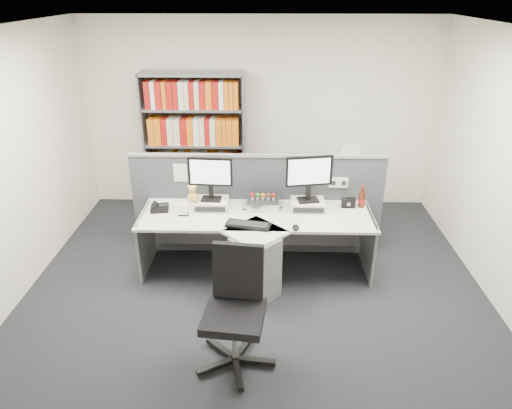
{
  "coord_description": "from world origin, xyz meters",
  "views": [
    {
      "loc": [
        0.11,
        -3.88,
        3.04
      ],
      "look_at": [
        0.0,
        0.65,
        0.92
      ],
      "focal_mm": 32.93,
      "sensor_mm": 36.0,
      "label": 1
    }
  ],
  "objects_px": {
    "desk_calendar": "(183,211)",
    "desk": "(256,245)",
    "desktop_pc": "(263,203)",
    "office_chair": "(236,305)",
    "speaker": "(348,203)",
    "shelving_unit": "(196,146)",
    "monitor_right": "(309,175)",
    "cola_bottle": "(362,199)",
    "keyboard": "(248,225)",
    "mouse": "(296,227)",
    "filing_cabinet": "(346,201)",
    "monitor_left": "(210,175)",
    "desk_fan": "(350,156)",
    "desk_phone": "(159,208)"
  },
  "relations": [
    {
      "from": "mouse",
      "to": "speaker",
      "type": "bearing_deg",
      "value": 41.69
    },
    {
      "from": "monitor_right",
      "to": "desk_calendar",
      "type": "height_order",
      "value": "monitor_right"
    },
    {
      "from": "monitor_right",
      "to": "office_chair",
      "type": "distance_m",
      "value": 1.85
    },
    {
      "from": "desk_fan",
      "to": "desk_calendar",
      "type": "bearing_deg",
      "value": -148.84
    },
    {
      "from": "mouse",
      "to": "office_chair",
      "type": "xyz_separation_m",
      "value": [
        -0.56,
        -1.11,
        -0.18
      ]
    },
    {
      "from": "mouse",
      "to": "desk_phone",
      "type": "height_order",
      "value": "desk_phone"
    },
    {
      "from": "desk_calendar",
      "to": "desk",
      "type": "bearing_deg",
      "value": -12.78
    },
    {
      "from": "speaker",
      "to": "cola_bottle",
      "type": "height_order",
      "value": "cola_bottle"
    },
    {
      "from": "desktop_pc",
      "to": "cola_bottle",
      "type": "xyz_separation_m",
      "value": [
        1.13,
        0.02,
        0.05
      ]
    },
    {
      "from": "monitor_right",
      "to": "keyboard",
      "type": "height_order",
      "value": "monitor_right"
    },
    {
      "from": "keyboard",
      "to": "filing_cabinet",
      "type": "relative_size",
      "value": 0.72
    },
    {
      "from": "monitor_right",
      "to": "desktop_pc",
      "type": "bearing_deg",
      "value": 175.62
    },
    {
      "from": "filing_cabinet",
      "to": "office_chair",
      "type": "relative_size",
      "value": 0.66
    },
    {
      "from": "desktop_pc",
      "to": "desk_calendar",
      "type": "relative_size",
      "value": 2.73
    },
    {
      "from": "desk_phone",
      "to": "filing_cabinet",
      "type": "distance_m",
      "value": 2.58
    },
    {
      "from": "desktop_pc",
      "to": "office_chair",
      "type": "xyz_separation_m",
      "value": [
        -0.21,
        -1.65,
        -0.2
      ]
    },
    {
      "from": "desk_phone",
      "to": "filing_cabinet",
      "type": "xyz_separation_m",
      "value": [
        2.3,
        1.1,
        -0.4
      ]
    },
    {
      "from": "speaker",
      "to": "cola_bottle",
      "type": "distance_m",
      "value": 0.16
    },
    {
      "from": "desk_calendar",
      "to": "filing_cabinet",
      "type": "distance_m",
      "value": 2.39
    },
    {
      "from": "shelving_unit",
      "to": "filing_cabinet",
      "type": "bearing_deg",
      "value": -12.07
    },
    {
      "from": "desk_phone",
      "to": "speaker",
      "type": "distance_m",
      "value": 2.16
    },
    {
      "from": "desk_calendar",
      "to": "office_chair",
      "type": "xyz_separation_m",
      "value": [
        0.67,
        -1.41,
        -0.21
      ]
    },
    {
      "from": "cola_bottle",
      "to": "office_chair",
      "type": "xyz_separation_m",
      "value": [
        -1.35,
        -1.67,
        -0.25
      ]
    },
    {
      "from": "office_chair",
      "to": "speaker",
      "type": "bearing_deg",
      "value": 54.42
    },
    {
      "from": "speaker",
      "to": "office_chair",
      "type": "distance_m",
      "value": 2.06
    },
    {
      "from": "monitor_right",
      "to": "desktop_pc",
      "type": "height_order",
      "value": "monitor_right"
    },
    {
      "from": "monitor_right",
      "to": "desktop_pc",
      "type": "xyz_separation_m",
      "value": [
        -0.51,
        0.04,
        -0.37
      ]
    },
    {
      "from": "desktop_pc",
      "to": "shelving_unit",
      "type": "height_order",
      "value": "shelving_unit"
    },
    {
      "from": "desk_calendar",
      "to": "speaker",
      "type": "distance_m",
      "value": 1.88
    },
    {
      "from": "monitor_left",
      "to": "desktop_pc",
      "type": "height_order",
      "value": "monitor_left"
    },
    {
      "from": "mouse",
      "to": "speaker",
      "type": "height_order",
      "value": "speaker"
    },
    {
      "from": "keyboard",
      "to": "office_chair",
      "type": "distance_m",
      "value": 1.18
    },
    {
      "from": "monitor_left",
      "to": "shelving_unit",
      "type": "relative_size",
      "value": 0.25
    },
    {
      "from": "desk_calendar",
      "to": "monitor_left",
      "type": "bearing_deg",
      "value": 34.34
    },
    {
      "from": "mouse",
      "to": "cola_bottle",
      "type": "bearing_deg",
      "value": 35.75
    },
    {
      "from": "desk",
      "to": "filing_cabinet",
      "type": "xyz_separation_m",
      "value": [
        1.2,
        1.4,
        -0.11
      ]
    },
    {
      "from": "cola_bottle",
      "to": "shelving_unit",
      "type": "height_order",
      "value": "shelving_unit"
    },
    {
      "from": "speaker",
      "to": "cola_bottle",
      "type": "relative_size",
      "value": 0.61
    },
    {
      "from": "speaker",
      "to": "shelving_unit",
      "type": "bearing_deg",
      "value": 144.26
    },
    {
      "from": "speaker",
      "to": "monitor_left",
      "type": "bearing_deg",
      "value": -177.77
    },
    {
      "from": "mouse",
      "to": "desk_fan",
      "type": "distance_m",
      "value": 1.72
    },
    {
      "from": "monitor_left",
      "to": "filing_cabinet",
      "type": "relative_size",
      "value": 0.72
    },
    {
      "from": "desk_phone",
      "to": "speaker",
      "type": "relative_size",
      "value": 1.4
    },
    {
      "from": "monitor_right",
      "to": "speaker",
      "type": "bearing_deg",
      "value": 7.42
    },
    {
      "from": "desk",
      "to": "desk_phone",
      "type": "distance_m",
      "value": 1.18
    },
    {
      "from": "mouse",
      "to": "speaker",
      "type": "distance_m",
      "value": 0.84
    },
    {
      "from": "mouse",
      "to": "desk_fan",
      "type": "height_order",
      "value": "desk_fan"
    },
    {
      "from": "monitor_right",
      "to": "shelving_unit",
      "type": "relative_size",
      "value": 0.27
    },
    {
      "from": "keyboard",
      "to": "cola_bottle",
      "type": "bearing_deg",
      "value": 21.64
    },
    {
      "from": "monitor_left",
      "to": "filing_cabinet",
      "type": "distance_m",
      "value": 2.14
    }
  ]
}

